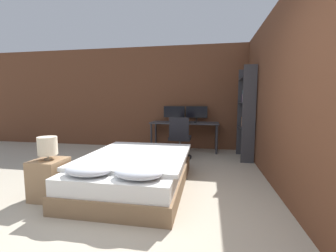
{
  "coord_description": "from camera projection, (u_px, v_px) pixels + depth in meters",
  "views": [
    {
      "loc": [
        0.81,
        -1.83,
        1.28
      ],
      "look_at": [
        -0.01,
        2.73,
        0.75
      ],
      "focal_mm": 24.0,
      "sensor_mm": 36.0,
      "label": 1
    }
  ],
  "objects": [
    {
      "name": "ground_plane",
      "position": [
        117.0,
        239.0,
        2.08
      ],
      "size": [
        20.0,
        20.0,
        0.0
      ],
      "primitive_type": "plane",
      "color": "#B2A893"
    },
    {
      "name": "wall_back",
      "position": [
        178.0,
        98.0,
        5.98
      ],
      "size": [
        12.0,
        0.06,
        2.7
      ],
      "color": "brown",
      "rests_on": "ground_plane"
    },
    {
      "name": "wall_side_right",
      "position": [
        282.0,
        95.0,
        3.08
      ],
      "size": [
        0.06,
        12.0,
        2.7
      ],
      "color": "brown",
      "rests_on": "ground_plane"
    },
    {
      "name": "bed",
      "position": [
        135.0,
        171.0,
        3.33
      ],
      "size": [
        1.48,
        2.1,
        0.55
      ],
      "color": "#846647",
      "rests_on": "ground_plane"
    },
    {
      "name": "nightstand",
      "position": [
        50.0,
        179.0,
        2.93
      ],
      "size": [
        0.38,
        0.4,
        0.52
      ],
      "color": "#997551",
      "rests_on": "ground_plane"
    },
    {
      "name": "bedside_lamp",
      "position": [
        48.0,
        146.0,
        2.88
      ],
      "size": [
        0.24,
        0.24,
        0.3
      ],
      "color": "gray",
      "rests_on": "nightstand"
    },
    {
      "name": "desk",
      "position": [
        184.0,
        126.0,
        5.66
      ],
      "size": [
        1.7,
        0.58,
        0.73
      ],
      "color": "#38383D",
      "rests_on": "ground_plane"
    },
    {
      "name": "monitor_left",
      "position": [
        174.0,
        112.0,
        5.86
      ],
      "size": [
        0.55,
        0.16,
        0.4
      ],
      "color": "black",
      "rests_on": "desk"
    },
    {
      "name": "monitor_right",
      "position": [
        197.0,
        113.0,
        5.76
      ],
      "size": [
        0.55,
        0.16,
        0.4
      ],
      "color": "black",
      "rests_on": "desk"
    },
    {
      "name": "keyboard",
      "position": [
        184.0,
        123.0,
        5.47
      ],
      "size": [
        0.39,
        0.13,
        0.02
      ],
      "color": "black",
      "rests_on": "desk"
    },
    {
      "name": "computer_mouse",
      "position": [
        195.0,
        122.0,
        5.42
      ],
      "size": [
        0.07,
        0.05,
        0.04
      ],
      "color": "black",
      "rests_on": "desk"
    },
    {
      "name": "office_chair",
      "position": [
        180.0,
        141.0,
        4.96
      ],
      "size": [
        0.52,
        0.52,
        0.92
      ],
      "color": "black",
      "rests_on": "ground_plane"
    },
    {
      "name": "bookshelf",
      "position": [
        247.0,
        109.0,
        4.79
      ],
      "size": [
        0.26,
        0.78,
        1.99
      ],
      "color": "#333338",
      "rests_on": "ground_plane"
    }
  ]
}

